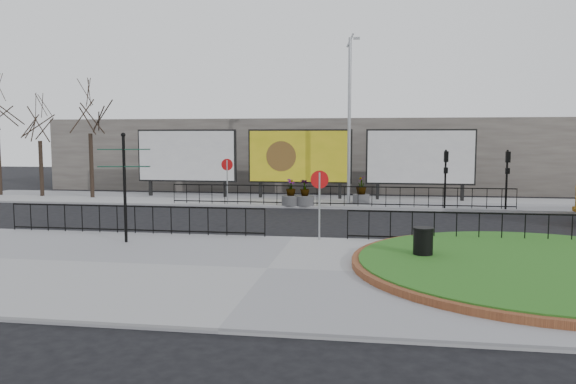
% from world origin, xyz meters
% --- Properties ---
extents(ground, '(90.00, 90.00, 0.00)m').
position_xyz_m(ground, '(0.00, 0.00, 0.00)').
color(ground, black).
rests_on(ground, ground).
extents(pavement_near, '(30.00, 10.00, 0.12)m').
position_xyz_m(pavement_near, '(0.00, -5.00, 0.06)').
color(pavement_near, gray).
rests_on(pavement_near, ground).
extents(pavement_far, '(44.00, 6.00, 0.12)m').
position_xyz_m(pavement_far, '(0.00, 12.00, 0.06)').
color(pavement_far, gray).
rests_on(pavement_far, ground).
extents(brick_edge, '(10.40, 10.40, 0.18)m').
position_xyz_m(brick_edge, '(7.50, -4.00, 0.21)').
color(brick_edge, brown).
rests_on(brick_edge, pavement_near).
extents(grass_lawn, '(10.00, 10.00, 0.22)m').
position_xyz_m(grass_lawn, '(7.50, -4.00, 0.23)').
color(grass_lawn, '#195015').
rests_on(grass_lawn, pavement_near).
extents(railing_near_left, '(10.00, 0.10, 1.10)m').
position_xyz_m(railing_near_left, '(-6.00, -0.30, 0.67)').
color(railing_near_left, black).
rests_on(railing_near_left, pavement_near).
extents(railing_near_right, '(9.00, 0.10, 1.10)m').
position_xyz_m(railing_near_right, '(6.50, -0.30, 0.67)').
color(railing_near_right, black).
rests_on(railing_near_right, pavement_near).
extents(railing_far, '(18.00, 0.10, 1.10)m').
position_xyz_m(railing_far, '(1.00, 9.30, 0.67)').
color(railing_far, black).
rests_on(railing_far, pavement_far).
extents(speed_sign_far, '(0.64, 0.07, 2.47)m').
position_xyz_m(speed_sign_far, '(-5.00, 9.40, 1.92)').
color(speed_sign_far, gray).
rests_on(speed_sign_far, pavement_far).
extents(speed_sign_near, '(0.64, 0.07, 2.47)m').
position_xyz_m(speed_sign_near, '(1.00, -0.40, 1.92)').
color(speed_sign_near, gray).
rests_on(speed_sign_near, pavement_near).
extents(billboard_left, '(6.20, 0.31, 4.10)m').
position_xyz_m(billboard_left, '(-8.50, 12.97, 2.60)').
color(billboard_left, black).
rests_on(billboard_left, pavement_far).
extents(billboard_mid, '(6.20, 0.31, 4.10)m').
position_xyz_m(billboard_mid, '(-1.50, 12.97, 2.60)').
color(billboard_mid, black).
rests_on(billboard_mid, pavement_far).
extents(billboard_right, '(6.20, 0.31, 4.10)m').
position_xyz_m(billboard_right, '(5.50, 12.97, 2.60)').
color(billboard_right, black).
rests_on(billboard_right, pavement_far).
extents(lamp_post, '(0.74, 0.18, 9.23)m').
position_xyz_m(lamp_post, '(1.51, 11.00, 4.83)').
color(lamp_post, gray).
rests_on(lamp_post, pavement_far).
extents(signal_pole_a, '(0.22, 0.26, 3.00)m').
position_xyz_m(signal_pole_a, '(6.50, 9.34, 2.10)').
color(signal_pole_a, black).
rests_on(signal_pole_a, pavement_far).
extents(signal_pole_b, '(0.22, 0.26, 3.00)m').
position_xyz_m(signal_pole_b, '(9.50, 9.34, 2.10)').
color(signal_pole_b, black).
rests_on(signal_pole_b, pavement_far).
extents(tree_left, '(2.00, 2.00, 7.00)m').
position_xyz_m(tree_left, '(-14.00, 11.50, 3.62)').
color(tree_left, '#2D2119').
rests_on(tree_left, pavement_far).
extents(tree_mid, '(2.00, 2.00, 6.20)m').
position_xyz_m(tree_mid, '(-17.50, 11.80, 3.22)').
color(tree_mid, '#2D2119').
rests_on(tree_mid, pavement_far).
extents(building_backdrop, '(40.00, 10.00, 5.00)m').
position_xyz_m(building_backdrop, '(0.00, 22.00, 2.50)').
color(building_backdrop, slate).
rests_on(building_backdrop, ground).
extents(fingerpost_sign, '(1.78, 0.65, 3.80)m').
position_xyz_m(fingerpost_sign, '(-5.61, -1.93, 2.41)').
color(fingerpost_sign, black).
rests_on(fingerpost_sign, pavement_near).
extents(litter_bin, '(0.61, 0.61, 1.02)m').
position_xyz_m(litter_bin, '(4.36, -3.50, 0.63)').
color(litter_bin, black).
rests_on(litter_bin, pavement_near).
extents(planter_a, '(0.98, 0.98, 1.42)m').
position_xyz_m(planter_a, '(-1.50, 9.40, 0.60)').
color(planter_a, '#4C4C4F').
rests_on(planter_a, pavement_far).
extents(planter_b, '(0.99, 0.99, 1.40)m').
position_xyz_m(planter_b, '(-0.74, 9.40, 0.59)').
color(planter_b, '#4C4C4F').
rests_on(planter_b, pavement_far).
extents(planter_c, '(0.93, 0.93, 1.49)m').
position_xyz_m(planter_c, '(2.20, 11.00, 0.69)').
color(planter_c, '#4C4C4F').
rests_on(planter_c, pavement_far).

